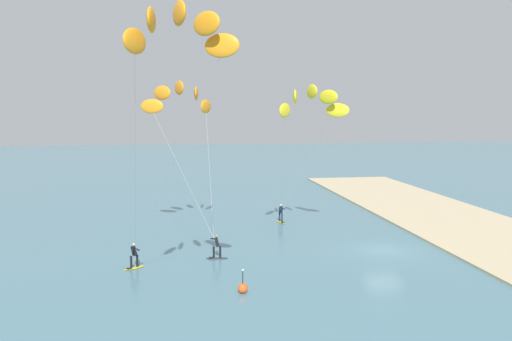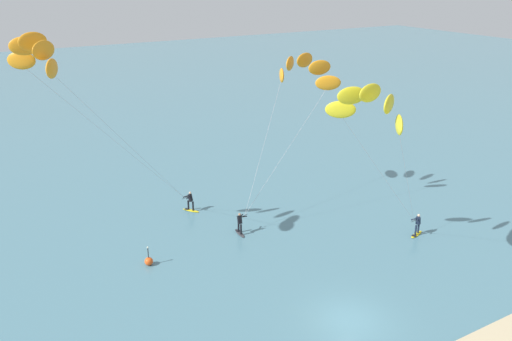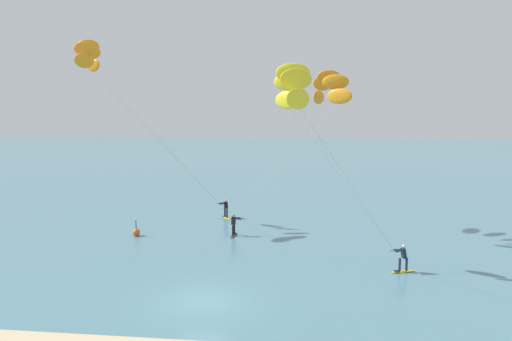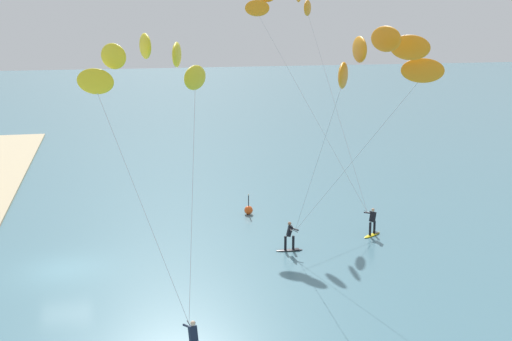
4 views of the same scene
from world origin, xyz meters
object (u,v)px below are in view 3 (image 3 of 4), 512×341
object	(u,v)px
kitesurfer_far_out	(325,93)
kitesurfer_mid_water	(95,62)
marker_buoy	(136,232)
kitesurfer_nearshore	(297,94)

from	to	relation	value
kitesurfer_far_out	kitesurfer_mid_water	bearing A→B (deg)	178.80
kitesurfer_mid_water	marker_buoy	size ratio (longest dim) A/B	10.82
kitesurfer_nearshore	marker_buoy	world-z (taller)	kitesurfer_nearshore
kitesurfer_nearshore	kitesurfer_mid_water	world-z (taller)	kitesurfer_mid_water
marker_buoy	kitesurfer_far_out	bearing A→B (deg)	12.45
kitesurfer_nearshore	kitesurfer_mid_water	size ratio (longest dim) A/B	0.81
marker_buoy	kitesurfer_nearshore	bearing A→B (deg)	-29.32
kitesurfer_nearshore	kitesurfer_far_out	distance (m)	10.07
kitesurfer_far_out	marker_buoy	bearing A→B (deg)	-167.55
kitesurfer_mid_water	marker_buoy	xyz separation A→B (m)	(4.25, -3.47, -12.87)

